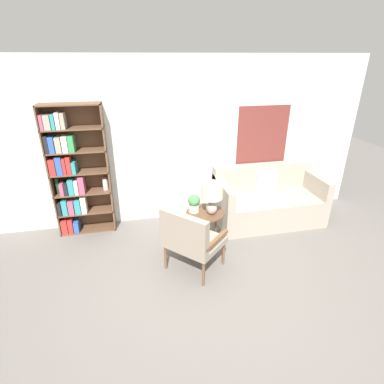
{
  "coord_description": "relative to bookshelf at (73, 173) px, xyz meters",
  "views": [
    {
      "loc": [
        -0.86,
        -2.75,
        2.67
      ],
      "look_at": [
        -0.05,
        1.03,
        0.9
      ],
      "focal_mm": 28.0,
      "sensor_mm": 36.0,
      "label": 1
    }
  ],
  "objects": [
    {
      "name": "armchair",
      "position": [
        1.55,
        -1.4,
        -0.48
      ],
      "size": [
        0.91,
        0.91,
        0.92
      ],
      "color": "brown",
      "rests_on": "ground_plane"
    },
    {
      "name": "ground_plane",
      "position": [
        1.75,
        -1.84,
        -1.01
      ],
      "size": [
        14.0,
        14.0,
        0.0
      ],
      "primitive_type": "plane",
      "color": "#66605B"
    },
    {
      "name": "couch",
      "position": [
        3.16,
        -0.29,
        -0.67
      ],
      "size": [
        1.79,
        0.91,
        0.93
      ],
      "color": "#9E9384",
      "rests_on": "ground_plane"
    },
    {
      "name": "table_lamp",
      "position": [
        1.99,
        -0.86,
        -0.16
      ],
      "size": [
        0.31,
        0.31,
        0.49
      ],
      "color": "#A59E93",
      "rests_on": "side_table"
    },
    {
      "name": "wall_back",
      "position": [
        1.78,
        0.18,
        0.34
      ],
      "size": [
        6.4,
        0.08,
        2.7
      ],
      "color": "silver",
      "rests_on": "ground_plane"
    },
    {
      "name": "potted_plant",
      "position": [
        1.75,
        -0.73,
        -0.34
      ],
      "size": [
        0.18,
        0.18,
        0.27
      ],
      "color": "beige",
      "rests_on": "side_table"
    },
    {
      "name": "bookshelf",
      "position": [
        0.0,
        0.0,
        0.0
      ],
      "size": [
        0.87,
        0.3,
        2.05
      ],
      "color": "brown",
      "rests_on": "ground_plane"
    },
    {
      "name": "side_table",
      "position": [
        1.91,
        -0.78,
        -0.53
      ],
      "size": [
        0.57,
        0.57,
        0.54
      ],
      "color": "brown",
      "rests_on": "ground_plane"
    }
  ]
}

